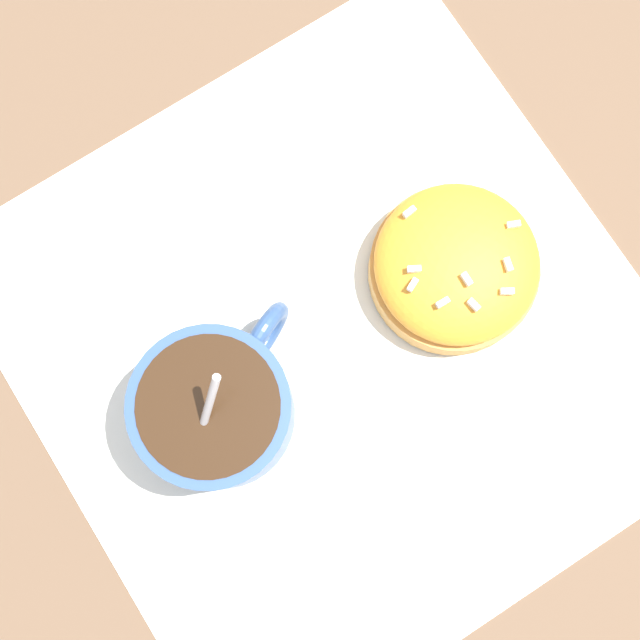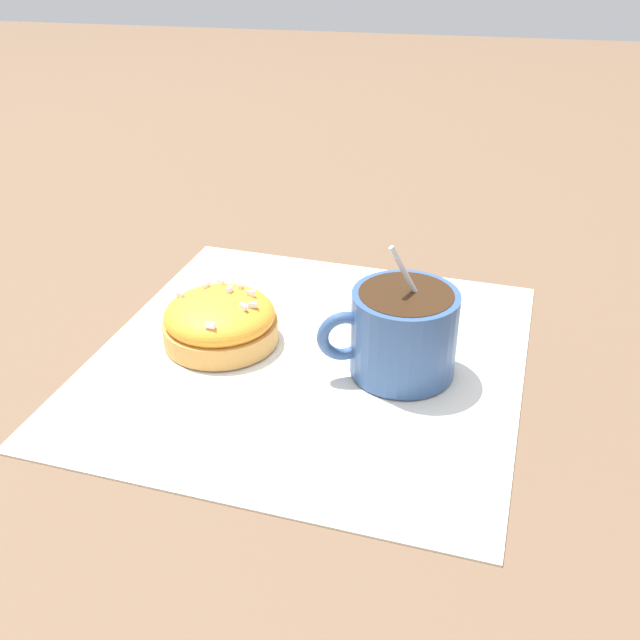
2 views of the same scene
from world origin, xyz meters
The scene contains 4 objects.
ground_plane centered at (0.00, 0.00, 0.00)m, with size 3.00×3.00×0.00m, color brown.
paper_napkin centered at (0.00, 0.00, 0.00)m, with size 0.36×0.37×0.00m.
coffee_cup centered at (-0.07, 0.01, 0.04)m, with size 0.10×0.08×0.10m.
frosted_pastry centered at (0.08, -0.01, 0.02)m, with size 0.09×0.09×0.04m.
Camera 2 is at (-0.10, 0.49, 0.33)m, focal length 42.00 mm.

